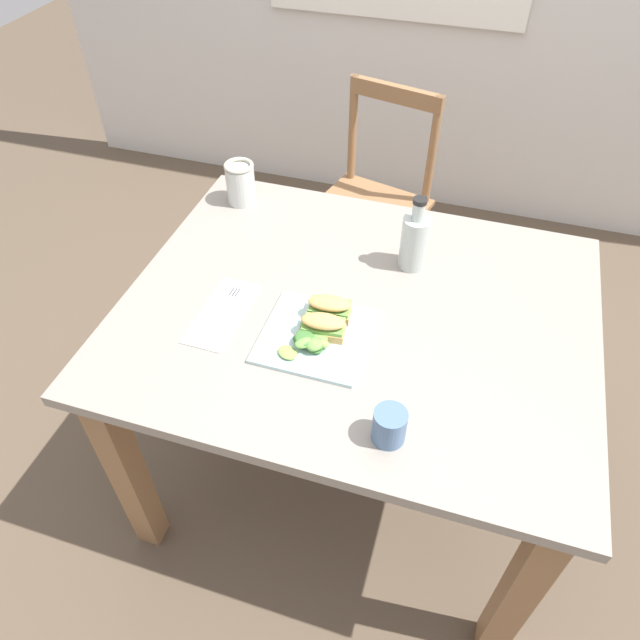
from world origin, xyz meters
The scene contains 12 objects.
ground_plane centered at (0.00, 0.00, 0.00)m, with size 7.94×7.94×0.00m, color brown.
dining_table centered at (-0.03, -0.05, 0.61)m, with size 1.16×0.94×0.74m.
chair_wooden_far centered at (-0.19, 0.83, 0.45)m, with size 0.48×0.48×0.87m.
plate_lunch centered at (-0.10, -0.17, 0.74)m, with size 0.25×0.25×0.01m, color silver.
sandwich_half_front centered at (-0.09, -0.17, 0.78)m, with size 0.11×0.07×0.06m.
sandwich_half_back centered at (-0.09, -0.11, 0.78)m, with size 0.11×0.07×0.06m.
salad_mixed_greens centered at (-0.10, -0.21, 0.77)m, with size 0.12×0.14×0.03m.
napkin_folded centered at (-0.35, -0.17, 0.74)m, with size 0.10×0.24×0.00m, color white.
fork_on_napkin centered at (-0.35, -0.15, 0.75)m, with size 0.03×0.19×0.00m.
bottle_cold_brew centered at (0.06, 0.16, 0.81)m, with size 0.07×0.07×0.21m.
mason_jar_iced_tea centered at (-0.49, 0.30, 0.80)m, with size 0.09×0.09×0.13m.
cup_extra_side centered at (0.12, -0.40, 0.78)m, with size 0.07×0.07×0.08m, color #4C6B93.
Camera 1 is at (0.19, -1.07, 1.74)m, focal length 32.82 mm.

